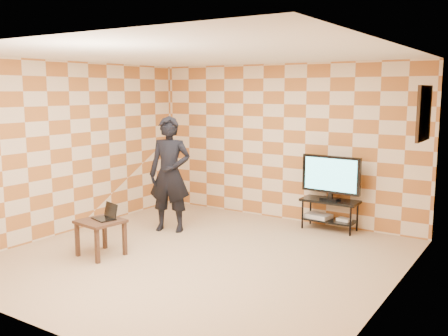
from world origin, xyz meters
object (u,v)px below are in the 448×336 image
Objects in this scene: tv at (331,176)px; person at (170,174)px; side_table at (101,226)px; tv_stand at (330,208)px.

tv is 0.53× the size of person.
tv is 1.64× the size of side_table.
tv_stand is 0.50× the size of person.
tv is 2.58m from person.
person is at bearing -146.29° from tv.
tv_stand is 1.52× the size of side_table.
tv_stand is 2.64m from person.
tv_stand is 0.93× the size of tv.
tv_stand is at bearing 93.62° from tv.
side_table is (-2.15, -2.93, -0.48)m from tv.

